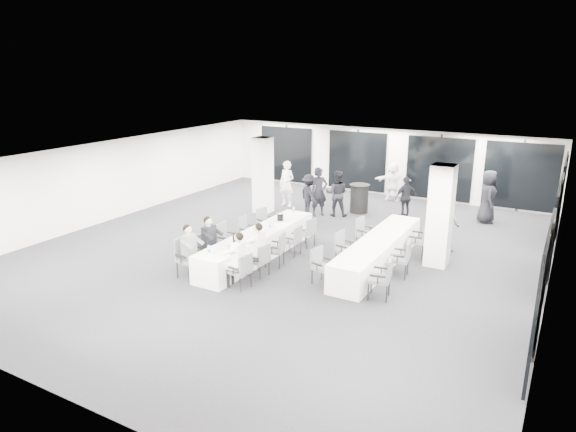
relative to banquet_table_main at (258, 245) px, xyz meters
The scene contains 43 objects.
room 2.60m from the banquet_table_main, 57.66° to the left, with size 14.04×16.04×2.84m.
column_left 4.87m from the banquet_table_main, 120.35° to the left, with size 0.60×0.60×2.80m, color white.
column_right 5.08m from the banquet_table_main, 22.57° to the left, with size 0.60×0.60×2.80m, color white.
banquet_table_main is the anchor object (origin of this frame).
banquet_table_side 3.37m from the banquet_table_main, 19.65° to the left, with size 0.90×5.00×0.75m, color white.
cocktail_table 5.86m from the banquet_table_main, 82.61° to the left, with size 0.77×0.77×1.06m.
chair_main_left_near 2.30m from the banquet_table_main, 111.59° to the right, with size 0.59×0.64×1.04m.
chair_main_left_second 1.54m from the banquet_table_main, 122.83° to the right, with size 0.55×0.58×0.93m.
chair_main_left_mid 0.96m from the banquet_table_main, 153.15° to the right, with size 0.53×0.58×1.00m.
chair_main_left_fourth 1.06m from the banquet_table_main, 142.45° to the left, with size 0.48×0.53×0.91m.
chair_main_left_far 1.87m from the banquet_table_main, 116.38° to the left, with size 0.57×0.59×0.93m.
chair_main_right_near 2.20m from the banquet_table_main, 67.82° to the right, with size 0.52×0.55×0.90m.
chair_main_right_second 1.43m from the banquet_table_main, 54.65° to the right, with size 0.49×0.53×0.88m.
chair_main_right_mid 0.91m from the banquet_table_main, 21.67° to the right, with size 0.56×0.59×0.94m.
chair_main_right_fourth 1.05m from the banquet_table_main, 37.70° to the left, with size 0.45×0.50×0.87m.
chair_main_right_far 1.70m from the banquet_table_main, 60.91° to the left, with size 0.55×0.57×0.89m.
chair_side_left_near 2.48m from the banquet_table_main, 18.56° to the right, with size 0.56×0.58×0.92m.
chair_side_left_mid 2.44m from the banquet_table_main, 15.71° to the left, with size 0.53×0.57×0.94m.
chair_side_left_far 3.20m from the banquet_table_main, 42.72° to the left, with size 0.54×0.58×0.94m.
chair_side_right_near 4.11m from the banquet_table_main, 12.32° to the right, with size 0.59×0.63×1.01m.
chair_side_right_mid 4.07m from the banquet_table_main, ahead, with size 0.56×0.61×1.00m.
chair_side_right_far 4.61m from the banquet_table_main, 29.31° to the left, with size 0.56×0.61×1.01m.
seated_guest_a 2.28m from the banquet_table_main, 107.35° to the right, with size 0.50×0.38×1.44m.
seated_guest_b 1.53m from the banquet_table_main, 117.14° to the right, with size 0.50×0.38×1.44m.
seated_guest_c 2.17m from the banquet_table_main, 71.72° to the right, with size 0.50×0.38×1.44m.
seated_guest_d 1.40m from the banquet_table_main, 59.98° to the right, with size 0.50×0.38×1.44m.
standing_guest_a 4.75m from the banquet_table_main, 94.54° to the left, with size 0.73×0.59×2.02m, color black.
standing_guest_b 5.01m from the banquet_table_main, 87.66° to the left, with size 0.92×0.56×1.90m, color black.
standing_guest_c 4.74m from the banquet_table_main, 99.28° to the left, with size 1.10×0.56×1.70m, color black.
standing_guest_d 6.50m from the banquet_table_main, 67.79° to the left, with size 1.00×0.56×1.70m, color black.
standing_guest_e 8.52m from the banquet_table_main, 53.12° to the left, with size 1.01×0.62×2.09m, color black.
standing_guest_f 8.22m from the banquet_table_main, 81.09° to the left, with size 1.64×0.63×1.78m, color white.
standing_guest_g 5.72m from the banquet_table_main, 111.28° to the left, with size 0.73×0.59×2.00m, color white.
standing_guest_h 5.69m from the banquet_table_main, 36.94° to the left, with size 0.86×0.52×1.78m, color slate.
ice_bucket_near 1.27m from the banquet_table_main, 85.70° to the right, with size 0.24×0.24×0.27m, color black.
ice_bucket_far 1.39m from the banquet_table_main, 91.36° to the left, with size 0.19×0.19×0.22m, color black.
water_bottle_a 2.17m from the banquet_table_main, 92.89° to the right, with size 0.07×0.07×0.23m, color silver.
water_bottle_b 0.65m from the banquet_table_main, 74.33° to the left, with size 0.06×0.06×0.20m, color silver.
water_bottle_c 2.30m from the banquet_table_main, 92.05° to the left, with size 0.06×0.06×0.20m, color silver.
plate_a 1.42m from the banquet_table_main, 90.45° to the right, with size 0.20×0.20×0.03m.
plate_b 1.58m from the banquet_table_main, 86.37° to the right, with size 0.18×0.18×0.03m.
plate_c 0.46m from the banquet_table_main, 79.88° to the right, with size 0.20×0.20×0.03m.
wine_glass 2.37m from the banquet_table_main, 85.81° to the right, with size 0.08×0.08×0.22m.
Camera 1 is at (7.11, -12.54, 5.28)m, focal length 32.00 mm.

